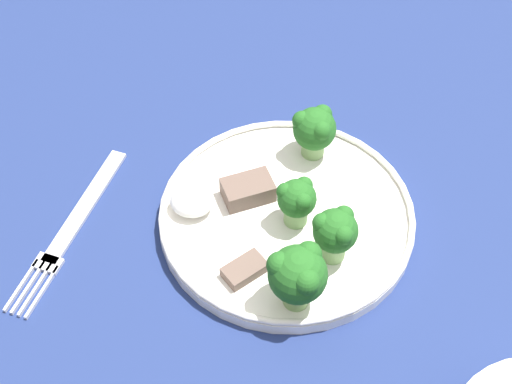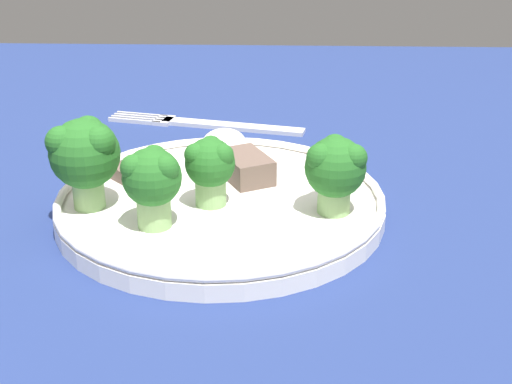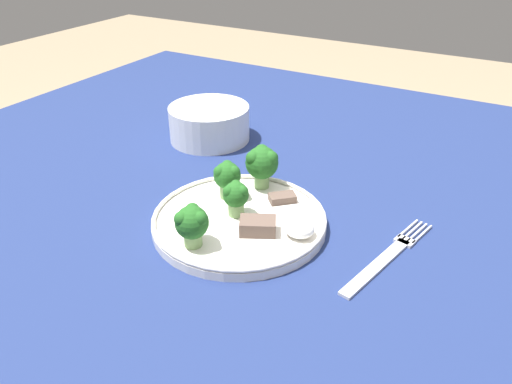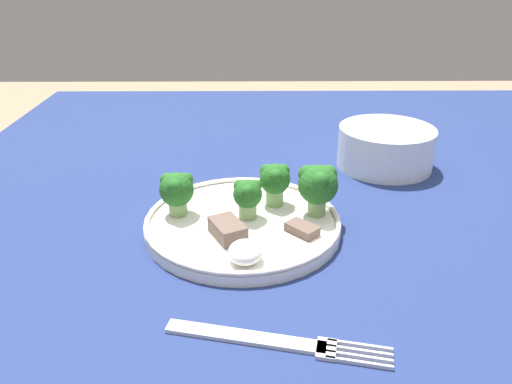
# 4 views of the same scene
# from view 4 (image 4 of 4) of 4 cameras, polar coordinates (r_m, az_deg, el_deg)

# --- Properties ---
(table) EXTENTS (1.22, 1.13, 0.77)m
(table) POSITION_cam_4_polar(r_m,az_deg,el_deg) (0.71, 7.65, -8.39)
(table) COLOR navy
(table) RESTS_ON ground_plane
(dinner_plate) EXTENTS (0.23, 0.23, 0.02)m
(dinner_plate) POSITION_cam_4_polar(r_m,az_deg,el_deg) (0.60, -1.53, -3.56)
(dinner_plate) COLOR white
(dinner_plate) RESTS_ON table
(fork) EXTENTS (0.06, 0.19, 0.00)m
(fork) POSITION_cam_4_polar(r_m,az_deg,el_deg) (0.44, 2.11, -16.70)
(fork) COLOR silver
(fork) RESTS_ON table
(cream_bowl) EXTENTS (0.14, 0.14, 0.06)m
(cream_bowl) POSITION_cam_4_polar(r_m,az_deg,el_deg) (0.79, 14.57, 4.85)
(cream_bowl) COLOR white
(cream_bowl) RESTS_ON table
(broccoli_floret_near_rim_left) EXTENTS (0.04, 0.03, 0.05)m
(broccoli_floret_near_rim_left) POSITION_cam_4_polar(r_m,az_deg,el_deg) (0.59, -0.97, -0.38)
(broccoli_floret_near_rim_left) COLOR #7FA866
(broccoli_floret_near_rim_left) RESTS_ON dinner_plate
(broccoli_floret_center_left) EXTENTS (0.04, 0.04, 0.05)m
(broccoli_floret_center_left) POSITION_cam_4_polar(r_m,az_deg,el_deg) (0.60, -9.06, 0.24)
(broccoli_floret_center_left) COLOR #7FA866
(broccoli_floret_center_left) RESTS_ON dinner_plate
(broccoli_floret_back_left) EXTENTS (0.05, 0.05, 0.06)m
(broccoli_floret_back_left) POSITION_cam_4_polar(r_m,az_deg,el_deg) (0.60, 7.10, 0.85)
(broccoli_floret_back_left) COLOR #7FA866
(broccoli_floret_back_left) RESTS_ON dinner_plate
(broccoli_floret_front_left) EXTENTS (0.04, 0.04, 0.05)m
(broccoli_floret_front_left) POSITION_cam_4_polar(r_m,az_deg,el_deg) (0.62, 2.17, 1.37)
(broccoli_floret_front_left) COLOR #7FA866
(broccoli_floret_front_left) RESTS_ON dinner_plate
(meat_slice_front_slice) EXTENTS (0.04, 0.04, 0.01)m
(meat_slice_front_slice) POSITION_cam_4_polar(r_m,az_deg,el_deg) (0.57, 5.28, -4.24)
(meat_slice_front_slice) COLOR brown
(meat_slice_front_slice) RESTS_ON dinner_plate
(meat_slice_middle_slice) EXTENTS (0.05, 0.05, 0.02)m
(meat_slice_middle_slice) POSITION_cam_4_polar(r_m,az_deg,el_deg) (0.56, -3.26, -4.31)
(meat_slice_middle_slice) COLOR brown
(meat_slice_middle_slice) RESTS_ON dinner_plate
(sauce_dollop) EXTENTS (0.04, 0.04, 0.02)m
(sauce_dollop) POSITION_cam_4_polar(r_m,az_deg,el_deg) (0.52, -1.25, -6.88)
(sauce_dollop) COLOR white
(sauce_dollop) RESTS_ON dinner_plate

